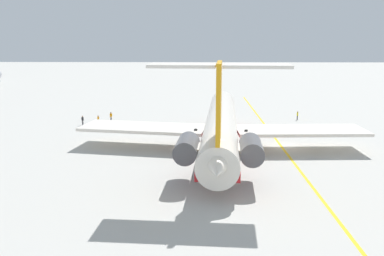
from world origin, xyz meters
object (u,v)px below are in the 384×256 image
at_px(ground_crew_near_nose, 297,114).
at_px(ground_crew_portside, 98,119).
at_px(ground_crew_starboard, 83,119).
at_px(ground_crew_near_tail, 111,116).
at_px(main_jetliner, 221,127).

xyz_separation_m(ground_crew_near_nose, ground_crew_portside, (-4.74, 36.59, -0.02)).
distance_m(ground_crew_portside, ground_crew_starboard, 2.73).
distance_m(ground_crew_near_tail, ground_crew_portside, 3.14).
distance_m(ground_crew_near_nose, ground_crew_starboard, 39.59).
height_order(ground_crew_portside, ground_crew_starboard, ground_crew_starboard).
height_order(ground_crew_near_nose, ground_crew_portside, ground_crew_near_nose).
relative_size(main_jetliner, ground_crew_near_tail, 25.38).
xyz_separation_m(ground_crew_near_tail, ground_crew_portside, (-2.60, 1.75, -0.07)).
xyz_separation_m(main_jetliner, ground_crew_portside, (18.09, 21.04, -2.53)).
distance_m(main_jetliner, ground_crew_near_nose, 27.74).
height_order(ground_crew_near_tail, ground_crew_portside, ground_crew_near_tail).
relative_size(ground_crew_near_nose, ground_crew_portside, 1.01).
bearing_deg(ground_crew_portside, ground_crew_near_tail, -2.42).
height_order(main_jetliner, ground_crew_portside, main_jetliner).
bearing_deg(ground_crew_near_tail, ground_crew_near_nose, 61.11).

